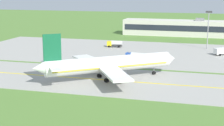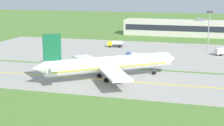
% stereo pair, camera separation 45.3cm
% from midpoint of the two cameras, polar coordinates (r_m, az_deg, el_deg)
% --- Properties ---
extents(ground_plane, '(500.00, 500.00, 0.00)m').
position_cam_midpoint_polar(ground_plane, '(95.25, -3.08, -2.58)').
color(ground_plane, '#517A33').
extents(taxiway_strip, '(240.00, 28.00, 0.10)m').
position_cam_midpoint_polar(taxiway_strip, '(95.24, -3.09, -2.55)').
color(taxiway_strip, '#9E9B93').
rests_on(taxiway_strip, ground).
extents(apron_pad, '(140.00, 52.00, 0.10)m').
position_cam_midpoint_polar(apron_pad, '(132.92, 6.85, 1.54)').
color(apron_pad, '#9E9B93').
rests_on(apron_pad, ground).
extents(taxiway_centreline, '(220.00, 0.60, 0.01)m').
position_cam_midpoint_polar(taxiway_centreline, '(95.22, -3.09, -2.52)').
color(taxiway_centreline, yellow).
rests_on(taxiway_centreline, taxiway_strip).
extents(airplane_lead, '(33.41, 29.26, 12.70)m').
position_cam_midpoint_polar(airplane_lead, '(93.86, -0.74, -0.19)').
color(airplane_lead, white).
rests_on(airplane_lead, ground).
extents(service_truck_baggage, '(6.22, 2.96, 2.65)m').
position_cam_midpoint_polar(service_truck_baggage, '(144.62, 0.33, 3.07)').
color(service_truck_baggage, yellow).
rests_on(service_truck_baggage, ground).
extents(service_truck_fuel, '(5.94, 5.39, 2.60)m').
position_cam_midpoint_polar(service_truck_fuel, '(133.57, 16.75, 1.82)').
color(service_truck_fuel, silver).
rests_on(service_truck_fuel, ground).
extents(service_truck_catering, '(6.26, 3.13, 2.65)m').
position_cam_midpoint_polar(service_truck_catering, '(119.38, 3.49, 1.15)').
color(service_truck_catering, '#264CA5').
rests_on(service_truck_catering, ground).
extents(terminal_building, '(52.92, 10.50, 8.78)m').
position_cam_midpoint_polar(terminal_building, '(182.08, 10.17, 5.44)').
color(terminal_building, beige).
rests_on(terminal_building, ground).
extents(apron_light_mast, '(2.40, 0.50, 14.70)m').
position_cam_midpoint_polar(apron_light_mast, '(143.96, 14.75, 5.76)').
color(apron_light_mast, gray).
rests_on(apron_light_mast, ground).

